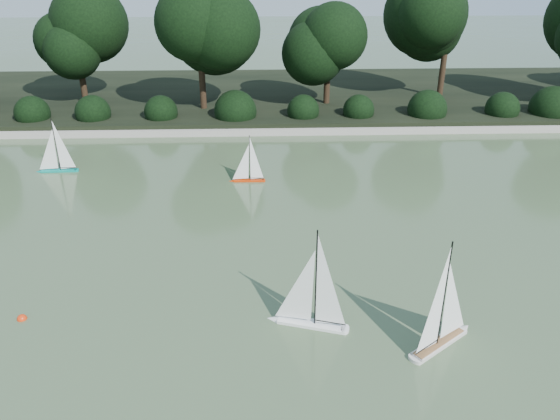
% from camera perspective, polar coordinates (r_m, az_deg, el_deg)
% --- Properties ---
extents(ground, '(80.00, 80.00, 0.00)m').
position_cam_1_polar(ground, '(8.12, 6.83, -11.73)').
color(ground, '#38492B').
rests_on(ground, ground).
extents(pond_coping, '(40.00, 0.35, 0.18)m').
position_cam_1_polar(pond_coping, '(16.15, 2.23, 8.25)').
color(pond_coping, gray).
rests_on(pond_coping, ground).
extents(far_bank, '(40.00, 8.00, 0.30)m').
position_cam_1_polar(far_bank, '(19.98, 1.40, 11.84)').
color(far_bank, black).
rests_on(far_bank, ground).
extents(tree_line, '(26.31, 3.93, 4.39)m').
position_cam_1_polar(tree_line, '(18.11, 5.89, 18.31)').
color(tree_line, black).
rests_on(tree_line, ground).
extents(shrub_hedge, '(29.10, 1.10, 1.10)m').
position_cam_1_polar(shrub_hedge, '(16.91, 2.03, 10.32)').
color(shrub_hedge, black).
rests_on(shrub_hedge, ground).
extents(sailboat_white_a, '(1.21, 0.53, 1.67)m').
position_cam_1_polar(sailboat_white_a, '(7.91, 2.67, -10.34)').
color(sailboat_white_a, white).
rests_on(sailboat_white_a, ground).
extents(sailboat_white_b, '(1.12, 0.89, 1.74)m').
position_cam_1_polar(sailboat_white_b, '(7.91, 16.89, -11.56)').
color(sailboat_white_b, beige).
rests_on(sailboat_white_b, ground).
extents(sailboat_orange, '(0.86, 0.15, 1.18)m').
position_cam_1_polar(sailboat_orange, '(12.73, -3.59, 3.80)').
color(sailboat_orange, red).
rests_on(sailboat_orange, ground).
extents(sailboat_teal, '(1.04, 0.19, 1.43)m').
position_cam_1_polar(sailboat_teal, '(14.35, -22.50, 4.58)').
color(sailboat_teal, '#068375').
rests_on(sailboat_teal, ground).
extents(race_buoy, '(0.14, 0.14, 0.14)m').
position_cam_1_polar(race_buoy, '(9.00, -25.35, -10.25)').
color(race_buoy, red).
rests_on(race_buoy, ground).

